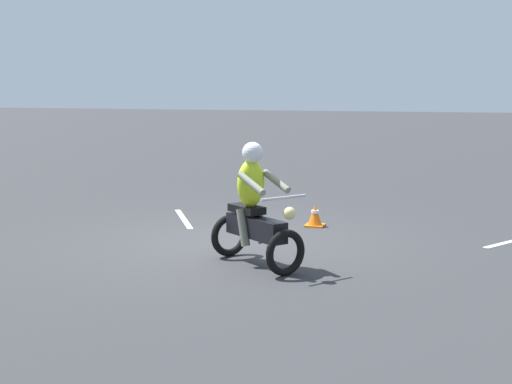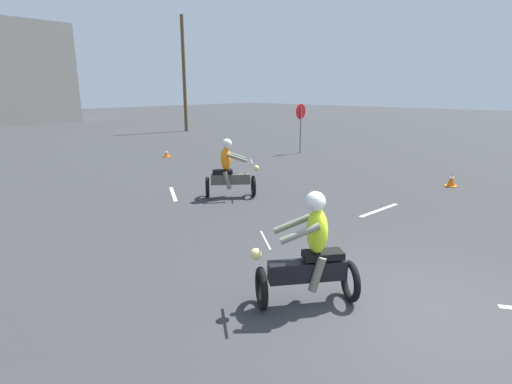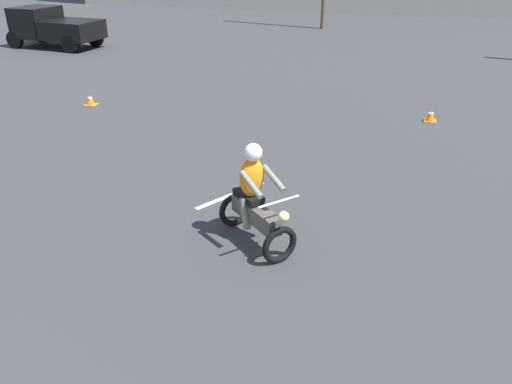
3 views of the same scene
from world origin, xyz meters
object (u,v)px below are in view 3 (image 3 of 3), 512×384
Objects in this scene: traffic_cone_mid_left at (431,116)px; traffic_cone_far_left at (90,100)px; pickup_truck at (53,26)px; motorcycle_rider_background at (255,201)px.

traffic_cone_far_left is (-9.59, -1.21, -0.00)m from traffic_cone_mid_left.
motorcycle_rider_background is at bearing -130.41° from pickup_truck.
traffic_cone_far_left is at bearing -134.05° from pickup_truck.
traffic_cone_far_left is at bearing -172.80° from traffic_cone_mid_left.
pickup_truck is 13.26× the size of traffic_cone_mid_left.
traffic_cone_mid_left is 9.67m from traffic_cone_far_left.
motorcycle_rider_background is 0.39× the size of pickup_truck.
motorcycle_rider_background is at bearing -40.94° from traffic_cone_far_left.
motorcycle_rider_background reaches higher than traffic_cone_far_left.
traffic_cone_mid_left is at bearing -160.41° from motorcycle_rider_background.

